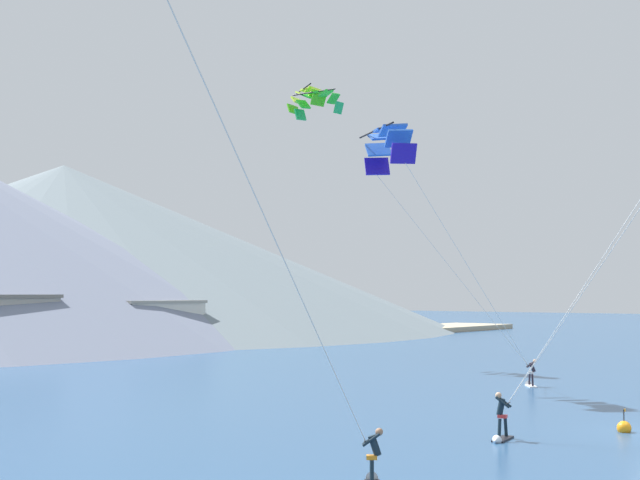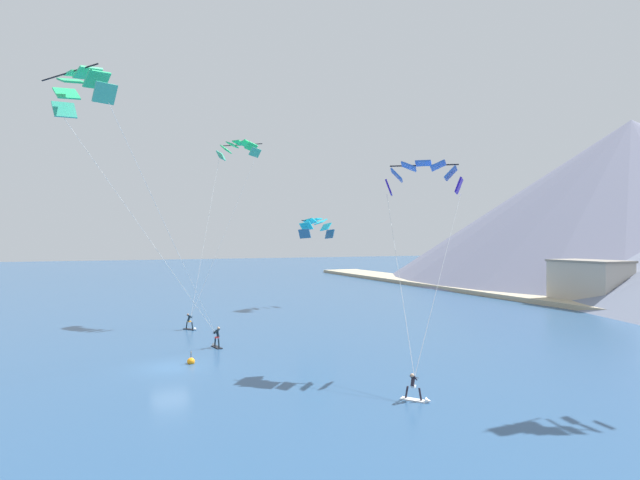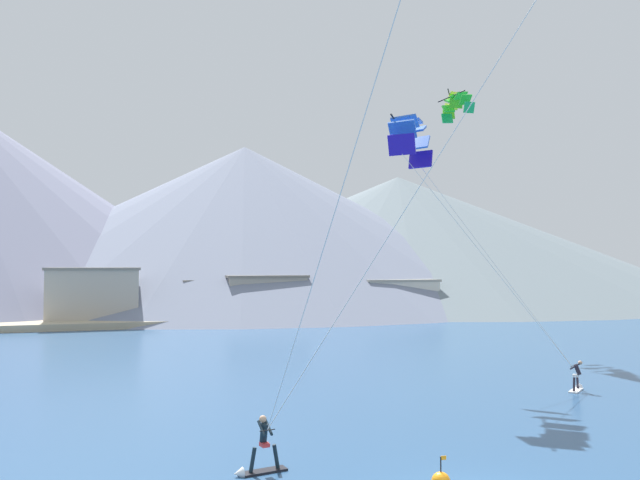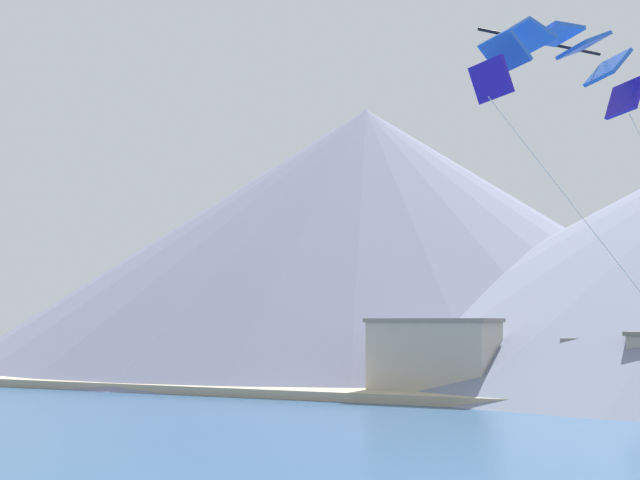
# 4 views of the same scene
# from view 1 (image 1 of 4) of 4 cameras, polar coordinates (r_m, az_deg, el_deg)

# --- Properties ---
(kitesurfer_near_lead) EXTENTS (1.65, 1.33, 1.71)m
(kitesurfer_near_lead) POSITION_cam_1_polar(r_m,az_deg,el_deg) (26.00, 3.40, -14.33)
(kitesurfer_near_lead) COLOR black
(kitesurfer_near_lead) RESTS_ON ground
(kitesurfer_near_trail) EXTENTS (1.78, 0.71, 1.82)m
(kitesurfer_near_trail) POSITION_cam_1_polar(r_m,az_deg,el_deg) (34.10, 11.48, -11.54)
(kitesurfer_near_trail) COLOR black
(kitesurfer_near_trail) RESTS_ON ground
(kitesurfer_mid_center) EXTENTS (1.62, 1.38, 1.66)m
(kitesurfer_mid_center) POSITION_cam_1_polar(r_m,az_deg,el_deg) (53.95, 13.33, -8.61)
(kitesurfer_mid_center) COLOR white
(kitesurfer_mid_center) RESTS_ON ground
(parafoil_kite_mid_center) EXTENTS (8.89, 7.84, 13.59)m
(parafoil_kite_mid_center) POSITION_cam_1_polar(r_m,az_deg,el_deg) (51.01, 4.41, 6.10)
(parafoil_kite_mid_center) COLOR #2414A4
(parafoil_kite_distant_low_drift) EXTENTS (2.66, 4.51, 1.75)m
(parafoil_kite_distant_low_drift) POSITION_cam_1_polar(r_m,az_deg,el_deg) (71.24, -0.85, 9.13)
(parafoil_kite_distant_low_drift) COLOR #49CA1A
(parafoil_kite_distant_mid_solo) EXTENTS (1.41, 4.46, 2.04)m
(parafoil_kite_distant_mid_solo) POSITION_cam_1_polar(r_m,az_deg,el_deg) (69.47, -0.13, 8.91)
(parafoil_kite_distant_mid_solo) COLOR green
(race_marker_buoy) EXTENTS (0.56, 0.56, 1.02)m
(race_marker_buoy) POSITION_cam_1_polar(r_m,az_deg,el_deg) (37.44, 18.89, -11.32)
(race_marker_buoy) COLOR orange
(race_marker_buoy) RESTS_ON ground
(shore_building_quay_west) EXTENTS (9.97, 5.45, 4.70)m
(shore_building_quay_west) POSITION_cam_1_polar(r_m,az_deg,el_deg) (91.51, -10.67, -5.28)
(shore_building_quay_west) COLOR silver
(shore_building_quay_west) RESTS_ON ground
(mountain_peak_east_shoulder) EXTENTS (119.19, 119.19, 25.06)m
(mountain_peak_east_shoulder) POSITION_cam_1_polar(r_m,az_deg,el_deg) (141.48, -16.16, -0.41)
(mountain_peak_east_shoulder) COLOR slate
(mountain_peak_east_shoulder) RESTS_ON ground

